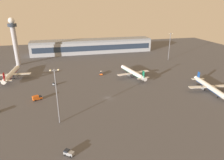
# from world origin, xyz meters

# --- Properties ---
(ground_plane) EXTENTS (416.00, 416.00, 0.00)m
(ground_plane) POSITION_xyz_m (0.00, 0.00, 0.00)
(ground_plane) COLOR #4C4C51
(terminal_building) EXTENTS (145.92, 22.40, 16.40)m
(terminal_building) POSITION_xyz_m (10.19, 132.44, 8.09)
(terminal_building) COLOR #9EA3AD
(terminal_building) RESTS_ON ground
(control_tower) EXTENTS (8.00, 8.00, 45.31)m
(control_tower) POSITION_xyz_m (-69.90, 95.27, 25.93)
(control_tower) COLOR #A8A8B2
(control_tower) RESTS_ON ground
(airplane_far_stand) EXTENTS (28.28, 36.23, 9.29)m
(airplane_far_stand) POSITION_xyz_m (69.50, -6.11, 3.51)
(airplane_far_stand) COLOR silver
(airplane_far_stand) RESTS_ON ground
(airplane_mid_apron) EXTENTS (28.70, 36.67, 9.45)m
(airplane_mid_apron) POSITION_xyz_m (28.92, 34.80, 3.57)
(airplane_mid_apron) COLOR white
(airplane_mid_apron) RESTS_ON ground
(airplane_taxiway_distant) EXTENTS (30.54, 39.21, 10.05)m
(airplane_taxiway_distant) POSITION_xyz_m (-68.11, 54.31, 3.80)
(airplane_taxiway_distant) COLOR silver
(airplane_taxiway_distant) RESTS_ON ground
(cargo_loader) EXTENTS (4.46, 4.11, 2.25)m
(cargo_loader) POSITION_xyz_m (-27.04, -47.10, 1.18)
(cargo_loader) COLOR gray
(cargo_loader) RESTS_ON ground
(catering_truck) EXTENTS (6.12, 4.47, 3.05)m
(catering_truck) POSITION_xyz_m (-44.22, 8.12, 1.58)
(catering_truck) COLOR #D85919
(catering_truck) RESTS_ON ground
(fuel_truck) EXTENTS (3.43, 6.59, 2.35)m
(fuel_truck) POSITION_xyz_m (4.24, 46.75, 1.37)
(fuel_truck) COLOR #D85919
(fuel_truck) RESTS_ON ground
(pushback_tug) EXTENTS (3.29, 3.54, 2.05)m
(pushback_tug) POSITION_xyz_m (-34.30, 31.02, 1.07)
(pushback_tug) COLOR gray
(pushback_tug) RESTS_ON ground
(apron_light_west) EXTENTS (4.80, 0.90, 28.61)m
(apron_light_west) POSITION_xyz_m (-30.46, -21.79, 16.18)
(apron_light_west) COLOR slate
(apron_light_west) RESTS_ON ground
(apron_light_central) EXTENTS (4.80, 0.90, 28.55)m
(apron_light_central) POSITION_xyz_m (84.26, 77.26, 16.15)
(apron_light_central) COLOR slate
(apron_light_central) RESTS_ON ground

